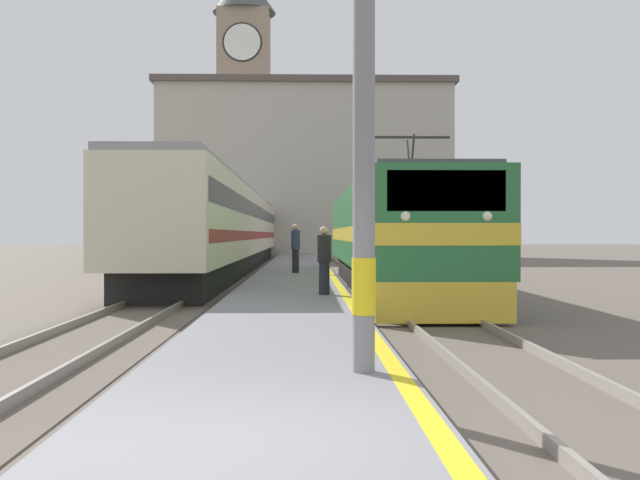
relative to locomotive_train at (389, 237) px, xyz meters
The scene contains 10 objects.
ground_plane 11.46m from the locomotive_train, 105.93° to the left, with size 200.00×200.00×0.00m, color #60564C.
platform 6.84m from the locomotive_train, 117.80° to the left, with size 2.95×140.00×0.39m.
rail_track_near 6.14m from the locomotive_train, 90.00° to the left, with size 2.84×140.00×0.16m.
rail_track_far 8.98m from the locomotive_train, 138.03° to the left, with size 2.83×140.00×0.16m.
locomotive_train is the anchor object (origin of this frame).
passenger_train 19.37m from the locomotive_train, 109.78° to the left, with size 2.92×49.27×4.04m.
person_on_platform 4.85m from the locomotive_train, 129.71° to the left, with size 0.34×0.34×1.83m.
second_waiting_passenger 6.78m from the locomotive_train, 109.77° to the right, with size 0.34×0.34×1.64m.
clock_tower 52.82m from the locomotive_train, 99.83° to the left, with size 6.25×6.25×28.31m.
station_building 37.69m from the locomotive_train, 94.16° to the left, with size 23.72×8.63×14.05m.
Camera 1 is at (0.34, -5.15, 1.83)m, focal length 42.00 mm.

